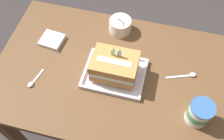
{
  "coord_description": "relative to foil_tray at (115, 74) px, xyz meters",
  "views": [
    {
      "loc": [
        0.18,
        -0.66,
        1.83
      ],
      "look_at": [
        0.01,
        -0.01,
        0.76
      ],
      "focal_mm": 41.07,
      "sensor_mm": 36.0,
      "label": 1
    }
  ],
  "objects": [
    {
      "name": "dining_table",
      "position": [
        -0.03,
        0.01,
        -0.11
      ],
      "size": [
        1.18,
        0.77,
        0.73
      ],
      "color": "brown",
      "rests_on": "ground_plane"
    },
    {
      "name": "napkin_pile",
      "position": [
        -0.38,
        0.12,
        0.0
      ],
      "size": [
        0.13,
        0.12,
        0.02
      ],
      "color": "white",
      "rests_on": "dining_table"
    },
    {
      "name": "birthday_cake",
      "position": [
        -0.0,
        0.0,
        0.07
      ],
      "size": [
        0.22,
        0.16,
        0.17
      ],
      "color": "#BD8647",
      "rests_on": "foil_tray"
    },
    {
      "name": "bowl_stack",
      "position": [
        -0.04,
        0.29,
        0.03
      ],
      "size": [
        0.13,
        0.13,
        0.12
      ],
      "color": "silver",
      "rests_on": "dining_table"
    },
    {
      "name": "serving_spoon_near_tray",
      "position": [
        -0.38,
        -0.15,
        -0.0
      ],
      "size": [
        0.05,
        0.12,
        0.01
      ],
      "color": "silver",
      "rests_on": "dining_table"
    },
    {
      "name": "ice_cream_tub",
      "position": [
        0.41,
        -0.14,
        0.06
      ],
      "size": [
        0.11,
        0.11,
        0.12
      ],
      "color": "white",
      "rests_on": "dining_table"
    },
    {
      "name": "serving_spoon_by_bowls",
      "position": [
        0.37,
        0.09,
        -0.0
      ],
      "size": [
        0.15,
        0.07,
        0.01
      ],
      "color": "silver",
      "rests_on": "dining_table"
    },
    {
      "name": "foil_tray",
      "position": [
        0.0,
        0.0,
        0.0
      ],
      "size": [
        0.3,
        0.24,
        0.02
      ],
      "color": "silver",
      "rests_on": "dining_table"
    },
    {
      "name": "ground_plane",
      "position": [
        -0.03,
        0.01,
        -0.73
      ],
      "size": [
        8.0,
        8.0,
        0.0
      ],
      "primitive_type": "plane",
      "color": "#383333"
    }
  ]
}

